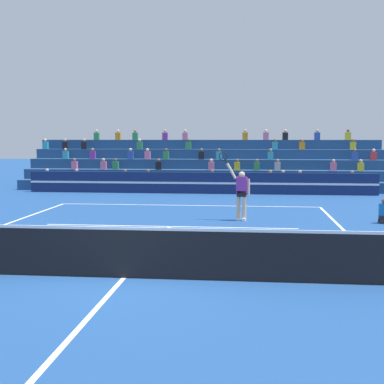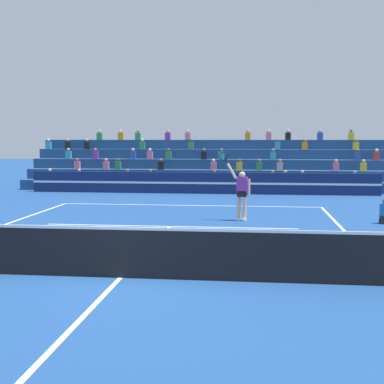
{
  "view_description": "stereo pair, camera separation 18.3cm",
  "coord_description": "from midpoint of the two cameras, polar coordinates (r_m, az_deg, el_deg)",
  "views": [
    {
      "loc": [
        2.53,
        -10.53,
        2.87
      ],
      "look_at": [
        0.69,
        6.78,
        1.1
      ],
      "focal_mm": 50.0,
      "sensor_mm": 36.0,
      "label": 1
    },
    {
      "loc": [
        2.71,
        -10.51,
        2.87
      ],
      "look_at": [
        0.69,
        6.78,
        1.1
      ],
      "focal_mm": 50.0,
      "sensor_mm": 36.0,
      "label": 2
    }
  ],
  "objects": [
    {
      "name": "court_lines",
      "position": [
        11.22,
        -7.75,
        -9.04
      ],
      "size": [
        11.1,
        23.9,
        0.01
      ],
      "color": "white",
      "rests_on": "ground"
    },
    {
      "name": "tennis_player",
      "position": [
        18.6,
        4.96,
        -0.03
      ],
      "size": [
        1.14,
        0.39,
        2.43
      ],
      "color": "beige",
      "rests_on": "ground"
    },
    {
      "name": "ball_kid_courtside",
      "position": [
        19.08,
        19.51,
        -2.18
      ],
      "size": [
        0.3,
        0.36,
        0.84
      ],
      "color": "black",
      "rests_on": "ground"
    },
    {
      "name": "ground_plane",
      "position": [
        11.22,
        -7.75,
        -9.06
      ],
      "size": [
        120.0,
        120.0,
        0.0
      ],
      "primitive_type": "plane",
      "color": "navy"
    },
    {
      "name": "bleacher_stand",
      "position": [
        31.33,
        1.25,
        2.41
      ],
      "size": [
        20.36,
        4.75,
        3.38
      ],
      "color": "navy",
      "rests_on": "ground"
    },
    {
      "name": "sponsor_banner_wall",
      "position": [
        27.59,
        0.59,
        0.97
      ],
      "size": [
        18.0,
        0.26,
        1.1
      ],
      "color": "navy",
      "rests_on": "ground"
    },
    {
      "name": "tennis_ball",
      "position": [
        13.46,
        -9.75,
        -6.44
      ],
      "size": [
        0.07,
        0.07,
        0.07
      ],
      "primitive_type": "sphere",
      "color": "#C6DB33",
      "rests_on": "ground"
    },
    {
      "name": "tennis_net",
      "position": [
        11.09,
        -7.79,
        -6.35
      ],
      "size": [
        12.0,
        0.1,
        1.1
      ],
      "color": "slate",
      "rests_on": "ground"
    }
  ]
}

